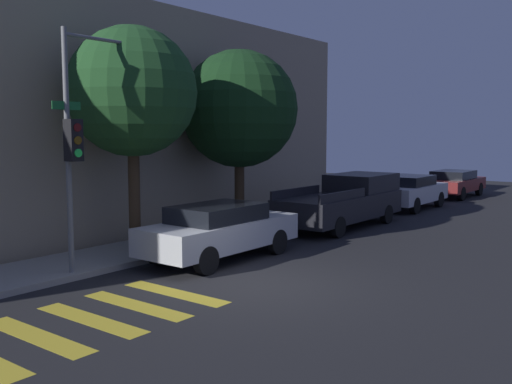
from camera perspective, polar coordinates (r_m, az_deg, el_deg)
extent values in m
plane|color=black|center=(12.25, -0.53, -9.24)|extent=(60.00, 60.00, 0.00)
cube|color=gray|center=(15.20, -13.53, -6.13)|extent=(26.00, 2.23, 0.14)
cube|color=gray|center=(18.62, -22.65, 6.63)|extent=(26.00, 6.00, 7.15)
cube|color=gold|center=(9.95, -21.09, -13.30)|extent=(0.45, 2.60, 0.00)
cube|color=gold|center=(10.48, -16.23, -12.14)|extent=(0.45, 2.60, 0.00)
cube|color=gold|center=(11.08, -11.90, -11.02)|extent=(0.45, 2.60, 0.00)
cube|color=gold|center=(11.74, -8.06, -9.98)|extent=(0.45, 2.60, 0.00)
cylinder|color=slate|center=(13.00, -18.27, 3.50)|extent=(0.12, 0.12, 5.45)
cube|color=black|center=(12.81, -17.79, 4.95)|extent=(0.30, 0.30, 0.90)
cylinder|color=#4C0C0C|center=(12.68, -17.42, 6.18)|extent=(0.18, 0.02, 0.18)
cylinder|color=#593D0A|center=(12.68, -17.38, 4.96)|extent=(0.18, 0.02, 0.18)
cylinder|color=#26E54C|center=(12.69, -17.34, 3.74)|extent=(0.18, 0.02, 0.18)
cube|color=#19662D|center=(13.00, -18.43, 8.21)|extent=(0.70, 0.02, 0.18)
cylinder|color=slate|center=(13.67, -15.43, 14.52)|extent=(1.79, 0.08, 0.08)
sphere|color=#F9E5B2|center=(14.21, -12.45, 13.85)|extent=(0.36, 0.36, 0.36)
cube|color=#B7BABF|center=(14.50, -3.58, -4.16)|extent=(4.48, 1.74, 0.67)
cube|color=black|center=(14.33, -3.89, -2.09)|extent=(2.33, 1.53, 0.41)
cylinder|color=black|center=(16.09, -2.41, -4.35)|extent=(0.66, 0.22, 0.66)
cylinder|color=black|center=(15.16, 2.12, -4.99)|extent=(0.66, 0.22, 0.66)
cylinder|color=black|center=(14.12, -9.70, -5.90)|extent=(0.66, 0.22, 0.66)
cylinder|color=black|center=(13.04, -5.01, -6.82)|extent=(0.66, 0.22, 0.66)
cube|color=black|center=(19.51, 8.41, -1.41)|extent=(5.61, 1.97, 0.79)
cube|color=black|center=(20.79, 10.51, 0.96)|extent=(2.53, 1.81, 0.61)
cube|color=black|center=(18.70, 4.03, -0.02)|extent=(2.81, 0.08, 0.28)
cube|color=black|center=(17.81, 8.68, -0.38)|extent=(2.81, 0.08, 0.28)
cylinder|color=black|center=(21.50, 8.57, -1.79)|extent=(0.66, 0.22, 0.66)
cylinder|color=black|center=(20.70, 12.91, -2.17)|extent=(0.66, 0.22, 0.66)
cylinder|color=black|center=(18.56, 3.36, -2.96)|extent=(0.66, 0.22, 0.66)
cylinder|color=black|center=(17.63, 8.18, -3.49)|extent=(0.66, 0.22, 0.66)
cube|color=silver|center=(24.84, 15.09, -0.10)|extent=(4.34, 1.76, 0.67)
cube|color=black|center=(24.69, 15.03, 1.12)|extent=(2.26, 1.55, 0.40)
cylinder|color=black|center=(26.42, 14.60, -0.47)|extent=(0.66, 0.22, 0.66)
cylinder|color=black|center=(25.85, 17.84, -0.70)|extent=(0.66, 0.22, 0.66)
cylinder|color=black|center=(23.97, 12.09, -1.05)|extent=(0.66, 0.22, 0.66)
cylinder|color=black|center=(23.35, 15.60, -1.33)|extent=(0.66, 0.22, 0.66)
cube|color=maroon|center=(30.10, 19.19, 0.72)|extent=(4.48, 1.83, 0.58)
cube|color=black|center=(29.96, 19.15, 1.64)|extent=(2.33, 1.61, 0.41)
cylinder|color=black|center=(31.70, 18.55, 0.46)|extent=(0.66, 0.22, 0.66)
cylinder|color=black|center=(31.21, 21.41, 0.28)|extent=(0.66, 0.22, 0.66)
cylinder|color=black|center=(29.10, 16.76, 0.05)|extent=(0.66, 0.22, 0.66)
cylinder|color=black|center=(28.56, 19.86, -0.16)|extent=(0.66, 0.22, 0.66)
cylinder|color=#42301E|center=(15.20, -12.06, -0.63)|extent=(0.30, 0.30, 3.00)
sphere|color=#1E4721|center=(15.14, -12.29, 9.78)|extent=(3.34, 3.34, 3.34)
cylinder|color=#42301E|center=(18.32, -1.66, -0.08)|extent=(0.32, 0.32, 2.56)
sphere|color=#143316|center=(18.24, -1.69, 8.31)|extent=(3.72, 3.72, 3.72)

